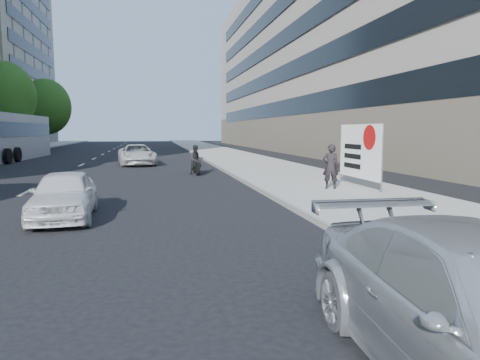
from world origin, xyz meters
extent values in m
plane|color=black|center=(0.00, 0.00, 0.00)|extent=(160.00, 160.00, 0.00)
cube|color=gray|center=(4.00, 20.00, 0.07)|extent=(5.00, 120.00, 0.15)
cube|color=#A0978A|center=(17.00, 32.00, 10.00)|extent=(14.00, 70.00, 20.00)
cylinder|color=#382616|center=(-13.70, 30.00, 1.49)|extent=(0.30, 0.30, 2.97)
ellipsoid|color=#285416|center=(-13.70, 30.00, 4.89)|extent=(4.80, 4.80, 5.52)
cylinder|color=#382616|center=(-13.70, 44.00, 1.31)|extent=(0.30, 0.30, 2.62)
ellipsoid|color=#285416|center=(-13.70, 44.00, 4.79)|extent=(5.40, 5.40, 6.21)
imported|color=black|center=(3.75, 5.63, 0.91)|extent=(0.63, 0.49, 1.52)
cylinder|color=#4C4C4C|center=(5.01, 4.49, 1.25)|extent=(0.06, 0.06, 2.20)
cylinder|color=#4C4C4C|center=(5.01, 7.49, 1.25)|extent=(0.06, 0.06, 2.20)
cube|color=white|center=(4.99, 5.99, 1.40)|extent=(0.04, 3.00, 1.90)
cylinder|color=#A50C0C|center=(4.96, 5.29, 1.90)|extent=(0.01, 0.84, 0.84)
cube|color=black|center=(4.96, 6.49, 1.55)|extent=(0.01, 1.30, 0.18)
cube|color=black|center=(4.96, 6.49, 1.20)|extent=(0.01, 1.30, 0.18)
cube|color=black|center=(4.96, 6.49, 0.85)|extent=(0.01, 1.30, 0.18)
imported|color=silver|center=(-4.31, 2.97, 0.59)|extent=(1.57, 3.52, 1.18)
imported|color=silver|center=(-3.12, 19.40, 0.64)|extent=(2.60, 4.78, 1.27)
cylinder|color=black|center=(-0.08, 12.30, 0.32)|extent=(0.19, 0.65, 0.64)
cylinder|color=black|center=(-0.08, 13.70, 0.32)|extent=(0.19, 0.65, 0.64)
cube|color=black|center=(-0.08, 13.00, 0.55)|extent=(0.37, 1.22, 0.35)
imported|color=black|center=(-0.08, 12.90, 0.71)|extent=(0.74, 0.61, 1.42)
cube|color=gray|center=(-12.41, 26.12, 1.65)|extent=(3.04, 12.10, 3.30)
cube|color=black|center=(-11.14, 26.12, 2.20)|extent=(0.58, 11.49, 1.00)
cylinder|color=black|center=(-11.16, 21.62, 0.50)|extent=(0.29, 1.01, 1.00)
cylinder|color=black|center=(-11.16, 23.62, 0.50)|extent=(0.29, 1.01, 1.00)
cylinder|color=black|center=(-13.66, 29.62, 0.50)|extent=(0.29, 1.01, 1.00)
cylinder|color=black|center=(-11.16, 29.62, 0.50)|extent=(0.29, 1.01, 1.00)
cylinder|color=black|center=(-13.66, 31.12, 0.50)|extent=(0.29, 1.01, 1.00)
cylinder|color=black|center=(-11.16, 31.12, 0.50)|extent=(0.29, 1.01, 1.00)
camera|label=1|loc=(-2.21, -7.94, 2.13)|focal=32.00mm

